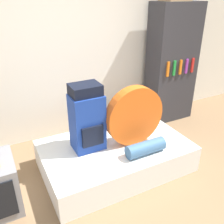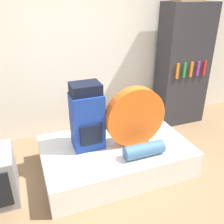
# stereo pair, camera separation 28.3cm
# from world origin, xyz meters

# --- Properties ---
(ground_plane) EXTENTS (16.00, 16.00, 0.00)m
(ground_plane) POSITION_xyz_m (0.00, 0.00, 0.00)
(ground_plane) COLOR #846647
(wall_back) EXTENTS (8.00, 0.05, 2.60)m
(wall_back) POSITION_xyz_m (0.00, 2.01, 1.30)
(wall_back) COLOR silver
(wall_back) RESTS_ON ground_plane
(bed) EXTENTS (1.76, 1.10, 0.33)m
(bed) POSITION_xyz_m (0.17, 0.85, 0.17)
(bed) COLOR white
(bed) RESTS_ON ground_plane
(backpack) EXTENTS (0.36, 0.31, 0.79)m
(backpack) POSITION_xyz_m (-0.14, 0.95, 0.72)
(backpack) COLOR navy
(backpack) RESTS_ON bed
(tent_bag) EXTENTS (0.73, 0.13, 0.73)m
(tent_bag) POSITION_xyz_m (0.39, 0.80, 0.70)
(tent_bag) COLOR #E05B19
(tent_bag) RESTS_ON bed
(sleeping_roll) EXTENTS (0.47, 0.16, 0.16)m
(sleeping_roll) POSITION_xyz_m (0.39, 0.53, 0.41)
(sleeping_roll) COLOR #3D668E
(sleeping_roll) RESTS_ON bed
(bookshelf) EXTENTS (0.77, 0.42, 1.89)m
(bookshelf) POSITION_xyz_m (1.65, 1.68, 0.95)
(bookshelf) COLOR #2D2D33
(bookshelf) RESTS_ON ground_plane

